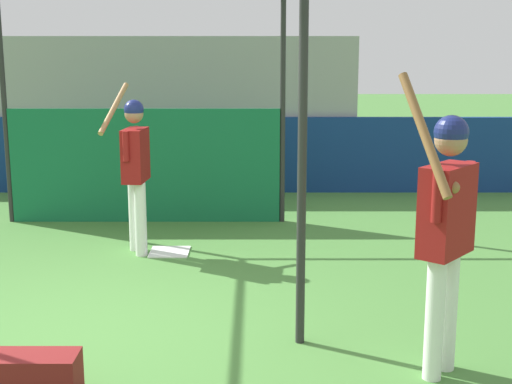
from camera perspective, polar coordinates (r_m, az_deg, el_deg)
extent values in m
plane|color=#477F38|center=(6.02, -13.32, -11.12)|extent=(60.00, 60.00, 0.00)
cube|color=navy|center=(11.42, -6.78, 2.97)|extent=(24.00, 0.12, 1.20)
cube|color=#9E9E99|center=(12.60, -6.17, 6.64)|extent=(5.95, 2.40, 2.45)
cube|color=navy|center=(12.25, -16.92, 6.19)|extent=(0.45, 0.40, 0.10)
cube|color=navy|center=(12.41, -16.74, 7.33)|extent=(0.45, 0.06, 0.40)
cube|color=navy|center=(12.10, -14.42, 6.27)|extent=(0.45, 0.40, 0.10)
cube|color=navy|center=(12.26, -14.26, 7.42)|extent=(0.45, 0.06, 0.40)
cube|color=navy|center=(11.98, -11.85, 6.33)|extent=(0.45, 0.40, 0.10)
cube|color=navy|center=(12.14, -11.72, 7.49)|extent=(0.45, 0.06, 0.40)
cube|color=navy|center=(11.88, -9.24, 6.39)|extent=(0.45, 0.40, 0.10)
cube|color=navy|center=(12.04, -9.14, 7.55)|extent=(0.45, 0.06, 0.40)
cube|color=navy|center=(11.80, -6.59, 6.43)|extent=(0.45, 0.40, 0.10)
cube|color=navy|center=(11.96, -6.51, 7.60)|extent=(0.45, 0.06, 0.40)
cube|color=navy|center=(11.75, -3.91, 6.45)|extent=(0.45, 0.40, 0.10)
cube|color=navy|center=(11.91, -3.86, 7.63)|extent=(0.45, 0.06, 0.40)
cube|color=navy|center=(11.72, -1.21, 6.47)|extent=(0.45, 0.40, 0.10)
cube|color=navy|center=(11.89, -1.19, 7.65)|extent=(0.45, 0.06, 0.40)
cube|color=navy|center=(11.72, 1.50, 6.46)|extent=(0.45, 0.40, 0.10)
cube|color=navy|center=(11.89, 1.48, 7.65)|extent=(0.45, 0.06, 0.40)
cube|color=navy|center=(11.75, 4.20, 6.45)|extent=(0.45, 0.40, 0.10)
cube|color=navy|center=(11.91, 4.15, 7.63)|extent=(0.45, 0.06, 0.40)
cube|color=navy|center=(12.99, -16.00, 8.29)|extent=(0.45, 0.40, 0.10)
cube|color=navy|center=(13.16, -15.84, 9.34)|extent=(0.45, 0.06, 0.40)
cube|color=navy|center=(12.85, -13.62, 8.38)|extent=(0.45, 0.40, 0.10)
cube|color=navy|center=(13.02, -13.48, 9.44)|extent=(0.45, 0.06, 0.40)
cube|color=navy|center=(12.73, -11.19, 8.46)|extent=(0.45, 0.40, 0.10)
cube|color=navy|center=(12.90, -11.07, 9.52)|extent=(0.45, 0.06, 0.40)
cube|color=navy|center=(12.64, -8.71, 8.52)|extent=(0.45, 0.40, 0.10)
cube|color=navy|center=(12.81, -8.62, 9.59)|extent=(0.45, 0.06, 0.40)
cube|color=navy|center=(12.57, -6.21, 8.57)|extent=(0.45, 0.40, 0.10)
cube|color=navy|center=(12.74, -6.14, 9.65)|extent=(0.45, 0.06, 0.40)
cube|color=navy|center=(12.52, -3.68, 8.60)|extent=(0.45, 0.40, 0.10)
cube|color=navy|center=(12.69, -3.64, 9.68)|extent=(0.45, 0.06, 0.40)
cube|color=navy|center=(12.49, -1.13, 8.62)|extent=(0.45, 0.40, 0.10)
cube|color=navy|center=(12.66, -1.12, 9.70)|extent=(0.45, 0.06, 0.40)
cube|color=navy|center=(12.49, 1.42, 8.62)|extent=(0.45, 0.40, 0.10)
cube|color=navy|center=(12.66, 1.41, 9.70)|extent=(0.45, 0.06, 0.40)
cube|color=navy|center=(12.52, 3.97, 8.60)|extent=(0.45, 0.40, 0.10)
cube|color=navy|center=(12.69, 3.93, 9.68)|extent=(0.45, 0.06, 0.40)
cube|color=navy|center=(13.75, -15.17, 10.16)|extent=(0.45, 0.40, 0.10)
cube|color=navy|center=(13.92, -15.03, 11.13)|extent=(0.45, 0.06, 0.40)
cube|color=navy|center=(13.62, -12.90, 10.26)|extent=(0.45, 0.40, 0.10)
cube|color=navy|center=(13.79, -12.78, 11.23)|extent=(0.45, 0.06, 0.40)
cube|color=navy|center=(13.51, -10.59, 10.34)|extent=(0.45, 0.40, 0.10)
cube|color=navy|center=(13.68, -10.49, 11.32)|extent=(0.45, 0.06, 0.40)
cube|color=navy|center=(13.42, -8.24, 10.41)|extent=(0.45, 0.40, 0.10)
cube|color=navy|center=(13.59, -8.16, 11.40)|extent=(0.45, 0.06, 0.40)
cube|color=navy|center=(13.35, -5.87, 10.47)|extent=(0.45, 0.40, 0.10)
cube|color=navy|center=(13.53, -5.81, 11.45)|extent=(0.45, 0.06, 0.40)
cube|color=navy|center=(13.30, -3.47, 10.50)|extent=(0.45, 0.40, 0.10)
cube|color=navy|center=(13.48, -3.43, 11.49)|extent=(0.45, 0.06, 0.40)
cube|color=navy|center=(13.28, -1.06, 10.52)|extent=(0.45, 0.40, 0.10)
cube|color=navy|center=(13.46, -1.05, 11.51)|extent=(0.45, 0.06, 0.40)
cube|color=navy|center=(13.28, 1.35, 10.52)|extent=(0.45, 0.40, 0.10)
cube|color=navy|center=(13.46, 1.34, 11.51)|extent=(0.45, 0.06, 0.40)
cube|color=navy|center=(13.30, 3.76, 10.50)|extent=(0.45, 0.40, 0.10)
cube|color=navy|center=(13.48, 3.73, 11.49)|extent=(0.45, 0.06, 0.40)
cylinder|color=#282828|center=(5.35, 3.84, 2.71)|extent=(0.07, 0.07, 2.94)
cylinder|color=#282828|center=(9.84, -19.33, 6.12)|extent=(0.07, 0.07, 2.94)
cylinder|color=#282828|center=(9.29, 2.28, 6.48)|extent=(0.07, 0.07, 2.94)
cube|color=#14663D|center=(9.47, -8.73, 2.08)|extent=(3.53, 0.03, 1.50)
cube|color=white|center=(8.15, -6.80, -4.77)|extent=(0.44, 0.44, 0.02)
cylinder|color=white|center=(7.99, -9.09, -2.18)|extent=(0.14, 0.14, 0.82)
cylinder|color=white|center=(8.21, -9.56, -1.82)|extent=(0.14, 0.14, 0.82)
cube|color=maroon|center=(7.97, -9.49, 2.94)|extent=(0.26, 0.48, 0.58)
sphere|color=#A37556|center=(7.91, -9.60, 6.19)|extent=(0.21, 0.21, 0.21)
sphere|color=navy|center=(7.91, -9.61, 6.53)|extent=(0.22, 0.22, 0.22)
cylinder|color=maroon|center=(7.72, -10.25, 3.63)|extent=(0.08, 0.08, 0.32)
cylinder|color=maroon|center=(8.19, -9.39, 4.10)|extent=(0.08, 0.08, 0.32)
cylinder|color=#AD7F4C|center=(8.24, -11.18, 6.59)|extent=(0.24, 0.73, 0.54)
sphere|color=#AD7F4C|center=(8.12, -8.85, 4.84)|extent=(0.08, 0.08, 0.08)
cylinder|color=white|center=(5.32, 15.23, -9.17)|extent=(0.18, 0.18, 0.88)
cylinder|color=white|center=(5.14, 14.21, -9.84)|extent=(0.18, 0.18, 0.88)
cube|color=maroon|center=(5.02, 15.17, -1.43)|extent=(0.47, 0.49, 0.63)
sphere|color=#A37556|center=(4.93, 15.46, 4.05)|extent=(0.22, 0.22, 0.22)
sphere|color=navy|center=(4.93, 15.49, 4.62)|extent=(0.23, 0.23, 0.23)
cylinder|color=maroon|center=(5.19, 16.81, 0.49)|extent=(0.10, 0.10, 0.34)
cylinder|color=maroon|center=(4.76, 14.43, -0.35)|extent=(0.10, 0.10, 0.34)
cylinder|color=brown|center=(4.60, 13.47, 4.52)|extent=(0.29, 0.53, 0.76)
sphere|color=brown|center=(4.81, 15.65, 0.35)|extent=(0.08, 0.08, 0.08)
cube|color=maroon|center=(5.15, -17.77, -13.69)|extent=(0.70, 0.28, 0.28)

